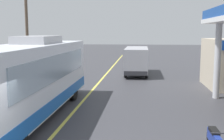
{
  "coord_description": "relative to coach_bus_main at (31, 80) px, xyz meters",
  "views": [
    {
      "loc": [
        3.3,
        -6.49,
        3.87
      ],
      "look_at": [
        1.5,
        10.0,
        1.6
      ],
      "focal_mm": 44.59,
      "sensor_mm": 36.0,
      "label": 1
    }
  ],
  "objects": [
    {
      "name": "utility_pole_roadside",
      "position": [
        -4.54,
        10.43,
        2.15
      ],
      "size": [
        1.8,
        0.24,
        7.38
      ],
      "color": "brown",
      "rests_on": "ground"
    },
    {
      "name": "lane_divider_stripe",
      "position": [
        1.69,
        9.57,
        -1.72
      ],
      "size": [
        0.16,
        50.0,
        0.01
      ],
      "primitive_type": "cube",
      "color": "#D8CC4C",
      "rests_on": "ground"
    },
    {
      "name": "minibus_opposing_lane",
      "position": [
        4.48,
        13.47,
        -0.25
      ],
      "size": [
        2.04,
        6.13,
        2.44
      ],
      "color": "#A5A5AD",
      "rests_on": "ground"
    },
    {
      "name": "coach_bus_main",
      "position": [
        0.0,
        0.0,
        0.0
      ],
      "size": [
        2.6,
        11.04,
        3.69
      ],
      "color": "silver",
      "rests_on": "ground"
    },
    {
      "name": "ground",
      "position": [
        1.69,
        14.57,
        -1.72
      ],
      "size": [
        120.0,
        120.0,
        0.0
      ],
      "primitive_type": "plane",
      "color": "#38383D"
    }
  ]
}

